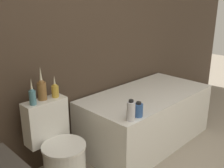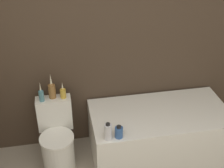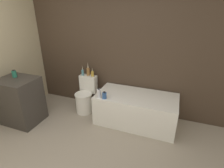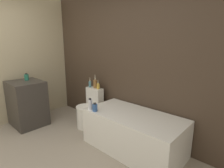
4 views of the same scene
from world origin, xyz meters
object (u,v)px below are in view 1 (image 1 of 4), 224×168
at_px(bathtub, 146,117).
at_px(shampoo_bottle_short, 138,110).
at_px(vase_gold, 32,96).
at_px(vase_silver, 42,89).
at_px(shampoo_bottle_tall, 131,111).
at_px(toilet, 59,154).
at_px(vase_bronze, 55,90).

bearing_deg(bathtub, shampoo_bottle_short, -149.32).
xyz_separation_m(bathtub, vase_gold, (-1.23, 0.20, 0.53)).
relative_size(vase_silver, shampoo_bottle_tall, 1.53).
height_order(bathtub, shampoo_bottle_tall, shampoo_bottle_tall).
height_order(vase_silver, shampoo_bottle_tall, vase_silver).
bearing_deg(toilet, vase_bronze, 57.43).
distance_m(bathtub, shampoo_bottle_tall, 0.79).
distance_m(shampoo_bottle_tall, shampoo_bottle_short, 0.11).
xyz_separation_m(bathtub, toilet, (-1.12, 0.04, 0.02)).
bearing_deg(bathtub, vase_bronze, 168.08).
relative_size(vase_gold, shampoo_bottle_tall, 1.19).
bearing_deg(vase_gold, toilet, -54.53).
distance_m(bathtub, toilet, 1.12).
bearing_deg(toilet, vase_silver, 90.00).
bearing_deg(vase_bronze, shampoo_bottle_tall, -54.11).
bearing_deg(toilet, bathtub, -2.06).
height_order(bathtub, vase_bronze, vase_bronze).
relative_size(toilet, shampoo_bottle_tall, 4.04).
distance_m(toilet, shampoo_bottle_tall, 0.70).
bearing_deg(vase_gold, vase_bronze, 4.63).
relative_size(bathtub, vase_silver, 5.25).
bearing_deg(toilet, shampoo_bottle_tall, -35.80).
relative_size(vase_bronze, shampoo_bottle_tall, 1.02).
bearing_deg(bathtub, toilet, 177.94).
distance_m(vase_silver, shampoo_bottle_short, 0.84).
bearing_deg(vase_silver, vase_gold, -159.34).
distance_m(bathtub, shampoo_bottle_short, 0.70).
bearing_deg(vase_silver, vase_bronze, -12.13).
relative_size(vase_gold, vase_bronze, 1.16).
height_order(vase_gold, vase_bronze, vase_gold).
xyz_separation_m(toilet, shampoo_bottle_tall, (0.49, -0.36, 0.35)).
bearing_deg(vase_bronze, vase_gold, -175.37).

